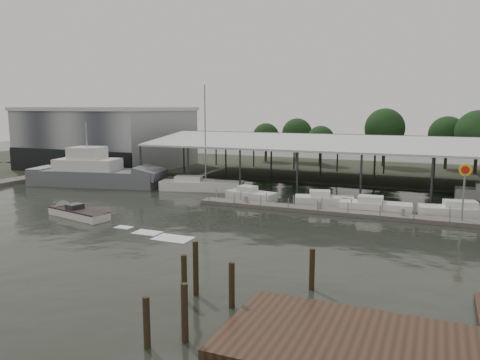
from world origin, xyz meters
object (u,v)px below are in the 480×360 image
at_px(grey_trawler, 96,174).
at_px(white_sailboat, 200,185).
at_px(shell_fuel_sign, 464,182).
at_px(speedboat_underway, 75,212).

relative_size(grey_trawler, white_sailboat, 1.42).
xyz_separation_m(grey_trawler, white_sailboat, (14.85, 1.96, -0.93)).
relative_size(shell_fuel_sign, speedboat_underway, 0.30).
relative_size(shell_fuel_sign, white_sailboat, 0.41).
height_order(grey_trawler, white_sailboat, white_sailboat).
bearing_deg(speedboat_underway, white_sailboat, -91.32).
distance_m(shell_fuel_sign, speedboat_underway, 36.32).
distance_m(shell_fuel_sign, grey_trawler, 45.06).
relative_size(white_sailboat, speedboat_underway, 0.73).
height_order(white_sailboat, speedboat_underway, white_sailboat).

